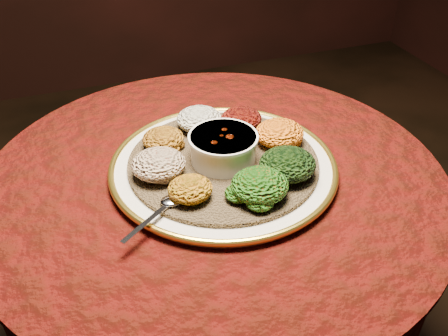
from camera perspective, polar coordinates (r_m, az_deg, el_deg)
name	(u,v)px	position (r m, az deg, el deg)	size (l,w,h in m)	color
table	(215,236)	(1.15, -1.05, -7.77)	(0.96, 0.96, 0.73)	black
platter	(223,166)	(1.03, -0.09, 0.21)	(0.59, 0.59, 0.02)	beige
injera	(223,162)	(1.02, -0.09, 0.70)	(0.39, 0.39, 0.01)	brown
stew_bowl	(223,146)	(1.00, -0.09, 2.51)	(0.14, 0.14, 0.06)	white
spoon	(168,204)	(0.91, -6.37, -4.08)	(0.13, 0.10, 0.01)	silver
portion_ayib	(199,119)	(1.11, -2.87, 5.61)	(0.10, 0.10, 0.05)	silver
portion_kitfo	(241,119)	(1.12, 1.99, 5.66)	(0.09, 0.09, 0.04)	black
portion_tikil	(279,133)	(1.07, 6.35, 3.98)	(0.10, 0.10, 0.05)	#AA6B0E
portion_gomen	(288,164)	(0.97, 7.27, 0.43)	(0.11, 0.11, 0.05)	black
portion_mixveg	(260,185)	(0.91, 4.11, -1.97)	(0.11, 0.10, 0.05)	#973609
portion_kik	(190,189)	(0.91, -3.89, -2.40)	(0.08, 0.08, 0.04)	#B76810
portion_timatim	(159,164)	(0.97, -7.48, 0.43)	(0.11, 0.10, 0.05)	maroon
portion_shiro	(163,139)	(1.06, -6.97, 3.34)	(0.09, 0.08, 0.04)	#9C6212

